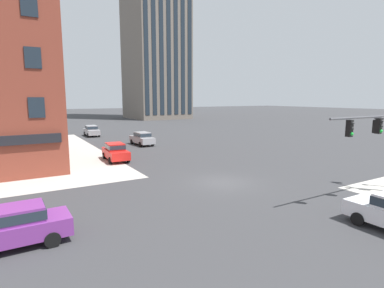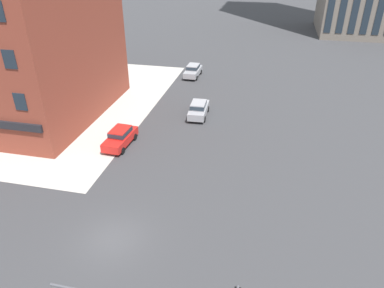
{
  "view_description": "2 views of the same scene",
  "coord_description": "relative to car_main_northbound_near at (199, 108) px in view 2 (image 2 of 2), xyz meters",
  "views": [
    {
      "loc": [
        -12.69,
        -17.29,
        6.03
      ],
      "look_at": [
        -0.22,
        3.9,
        2.32
      ],
      "focal_mm": 28.7,
      "sensor_mm": 36.0,
      "label": 1
    },
    {
      "loc": [
        8.8,
        -15.75,
        16.9
      ],
      "look_at": [
        2.91,
        10.44,
        1.69
      ],
      "focal_mm": 33.71,
      "sensor_mm": 36.0,
      "label": 2
    }
  ],
  "objects": [
    {
      "name": "ground_plane",
      "position": [
        -1.59,
        -19.62,
        -0.92
      ],
      "size": [
        320.0,
        320.0,
        0.0
      ],
      "primitive_type": "plane",
      "color": "#38383A"
    },
    {
      "name": "sidewalk_far_corner",
      "position": [
        -21.59,
        0.38,
        -0.92
      ],
      "size": [
        32.0,
        32.0,
        0.02
      ],
      "primitive_type": "cube",
      "color": "#B7B2A8",
      "rests_on": "ground"
    },
    {
      "name": "car_main_northbound_near",
      "position": [
        0.0,
        0.0,
        0.0
      ],
      "size": [
        2.04,
        4.47,
        1.68
      ],
      "color": "#99999E",
      "rests_on": "ground"
    },
    {
      "name": "car_main_southbound_near",
      "position": [
        -5.84,
        -7.94,
        0.0
      ],
      "size": [
        2.08,
        4.49,
        1.68
      ],
      "color": "red",
      "rests_on": "ground"
    },
    {
      "name": "car_main_southbound_far",
      "position": [
        -3.48,
        12.86,
        0.0
      ],
      "size": [
        1.97,
        4.44,
        1.68
      ],
      "color": "#99999E",
      "rests_on": "ground"
    },
    {
      "name": "storefront_block_near_corner",
      "position": [
        -20.82,
        -2.57,
        6.48
      ],
      "size": [
        20.86,
        18.53,
        14.79
      ],
      "color": "brown",
      "rests_on": "ground"
    }
  ]
}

